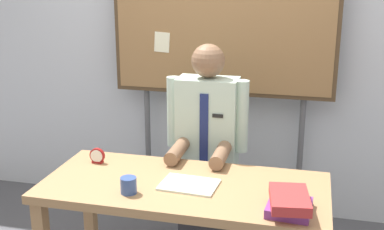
{
  "coord_description": "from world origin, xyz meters",
  "views": [
    {
      "loc": [
        0.66,
        -2.47,
        1.91
      ],
      "look_at": [
        0.0,
        0.19,
        1.11
      ],
      "focal_mm": 46.22,
      "sensor_mm": 36.0,
      "label": 1
    }
  ],
  "objects_px": {
    "open_notebook": "(189,185)",
    "coffee_mug": "(129,185)",
    "book_stack": "(289,203)",
    "desk": "(184,199)",
    "person": "(207,158)",
    "bulletin_board": "(223,17)",
    "desk_clock": "(97,156)"
  },
  "relations": [
    {
      "from": "open_notebook",
      "to": "coffee_mug",
      "type": "xyz_separation_m",
      "value": [
        -0.29,
        -0.17,
        0.04
      ]
    },
    {
      "from": "book_stack",
      "to": "coffee_mug",
      "type": "bearing_deg",
      "value": 178.92
    },
    {
      "from": "desk",
      "to": "person",
      "type": "relative_size",
      "value": 1.1
    },
    {
      "from": "bulletin_board",
      "to": "book_stack",
      "type": "relative_size",
      "value": 7.15
    },
    {
      "from": "book_stack",
      "to": "open_notebook",
      "type": "relative_size",
      "value": 0.99
    },
    {
      "from": "desk",
      "to": "desk_clock",
      "type": "bearing_deg",
      "value": 164.06
    },
    {
      "from": "open_notebook",
      "to": "desk_clock",
      "type": "distance_m",
      "value": 0.67
    },
    {
      "from": "desk",
      "to": "coffee_mug",
      "type": "height_order",
      "value": "coffee_mug"
    },
    {
      "from": "book_stack",
      "to": "coffee_mug",
      "type": "distance_m",
      "value": 0.85
    },
    {
      "from": "book_stack",
      "to": "coffee_mug",
      "type": "relative_size",
      "value": 3.43
    },
    {
      "from": "desk_clock",
      "to": "book_stack",
      "type": "bearing_deg",
      "value": -17.54
    },
    {
      "from": "book_stack",
      "to": "person",
      "type": "bearing_deg",
      "value": 126.09
    },
    {
      "from": "desk",
      "to": "open_notebook",
      "type": "bearing_deg",
      "value": -30.21
    },
    {
      "from": "bulletin_board",
      "to": "book_stack",
      "type": "distance_m",
      "value": 1.64
    },
    {
      "from": "desk",
      "to": "bulletin_board",
      "type": "height_order",
      "value": "bulletin_board"
    },
    {
      "from": "desk",
      "to": "desk_clock",
      "type": "distance_m",
      "value": 0.64
    },
    {
      "from": "open_notebook",
      "to": "coffee_mug",
      "type": "relative_size",
      "value": 3.46
    },
    {
      "from": "desk",
      "to": "open_notebook",
      "type": "xyz_separation_m",
      "value": [
        0.03,
        -0.02,
        0.1
      ]
    },
    {
      "from": "coffee_mug",
      "to": "book_stack",
      "type": "bearing_deg",
      "value": -1.08
    },
    {
      "from": "desk",
      "to": "bulletin_board",
      "type": "distance_m",
      "value": 1.45
    },
    {
      "from": "desk",
      "to": "coffee_mug",
      "type": "bearing_deg",
      "value": -143.64
    },
    {
      "from": "open_notebook",
      "to": "book_stack",
      "type": "bearing_deg",
      "value": -18.41
    },
    {
      "from": "person",
      "to": "desk_clock",
      "type": "bearing_deg",
      "value": -144.25
    },
    {
      "from": "desk",
      "to": "bulletin_board",
      "type": "xyz_separation_m",
      "value": [
        -0.0,
        1.11,
        0.93
      ]
    },
    {
      "from": "bulletin_board",
      "to": "desk_clock",
      "type": "height_order",
      "value": "bulletin_board"
    },
    {
      "from": "bulletin_board",
      "to": "coffee_mug",
      "type": "xyz_separation_m",
      "value": [
        -0.26,
        -1.3,
        -0.78
      ]
    },
    {
      "from": "open_notebook",
      "to": "coffee_mug",
      "type": "distance_m",
      "value": 0.34
    },
    {
      "from": "desk_clock",
      "to": "person",
      "type": "bearing_deg",
      "value": 35.75
    },
    {
      "from": "person",
      "to": "coffee_mug",
      "type": "height_order",
      "value": "person"
    },
    {
      "from": "bulletin_board",
      "to": "book_stack",
      "type": "xyz_separation_m",
      "value": [
        0.59,
        -1.31,
        -0.78
      ]
    },
    {
      "from": "person",
      "to": "open_notebook",
      "type": "xyz_separation_m",
      "value": [
        0.03,
        -0.63,
        0.08
      ]
    },
    {
      "from": "book_stack",
      "to": "desk_clock",
      "type": "height_order",
      "value": "book_stack"
    }
  ]
}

